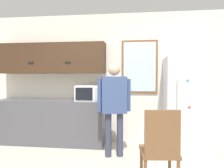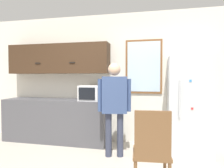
{
  "view_description": "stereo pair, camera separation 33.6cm",
  "coord_description": "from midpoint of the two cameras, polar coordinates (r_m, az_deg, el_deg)",
  "views": [
    {
      "loc": [
        0.67,
        -2.27,
        1.36
      ],
      "look_at": [
        0.27,
        1.06,
        1.25
      ],
      "focal_mm": 32.0,
      "sensor_mm": 36.0,
      "label": 1
    },
    {
      "loc": [
        1.0,
        -2.22,
        1.36
      ],
      "look_at": [
        0.27,
        1.06,
        1.25
      ],
      "focal_mm": 32.0,
      "sensor_mm": 36.0,
      "label": 2
    }
  ],
  "objects": [
    {
      "name": "back_wall",
      "position": [
        4.29,
        1.32,
        1.76
      ],
      "size": [
        6.0,
        0.06,
        2.7
      ],
      "color": "silver",
      "rests_on": "ground_plane"
    },
    {
      "name": "counter",
      "position": [
        4.43,
        -13.53,
        -10.04
      ],
      "size": [
        2.24,
        0.57,
        0.89
      ],
      "color": "#4C4C51",
      "rests_on": "ground_plane"
    },
    {
      "name": "upper_cabinets",
      "position": [
        4.46,
        -12.99,
        6.98
      ],
      "size": [
        2.24,
        0.35,
        0.63
      ],
      "color": "#3D2819"
    },
    {
      "name": "microwave",
      "position": [
        4.03,
        -3.36,
        -2.57
      ],
      "size": [
        0.47,
        0.4,
        0.31
      ],
      "color": "white",
      "rests_on": "counter"
    },
    {
      "name": "refrigerator",
      "position": [
        3.93,
        23.49,
        -5.48
      ],
      "size": [
        0.74,
        0.71,
        1.73
      ],
      "color": "silver",
      "rests_on": "ground_plane"
    },
    {
      "name": "window",
      "position": [
        4.17,
        11.33,
        4.89
      ],
      "size": [
        0.74,
        0.05,
        1.1
      ],
      "color": "brown"
    },
    {
      "name": "person",
      "position": [
        3.42,
        3.5,
        -4.64
      ],
      "size": [
        0.56,
        0.3,
        1.61
      ],
      "rotation": [
        0.0,
        0.0,
        0.21
      ],
      "color": "#33384C",
      "rests_on": "ground_plane"
    },
    {
      "name": "chair",
      "position": [
        2.47,
        15.34,
        -17.4
      ],
      "size": [
        0.47,
        0.47,
        1.0
      ],
      "rotation": [
        0.0,
        0.0,
        3.24
      ],
      "color": "brown",
      "rests_on": "ground_plane"
    }
  ]
}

